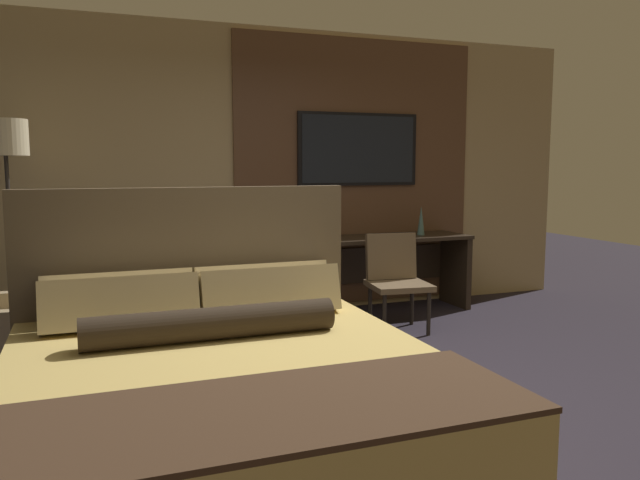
{
  "coord_description": "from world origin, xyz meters",
  "views": [
    {
      "loc": [
        -1.49,
        -3.35,
        1.49
      ],
      "look_at": [
        0.11,
        0.92,
        0.93
      ],
      "focal_mm": 35.0,
      "sensor_mm": 36.0,
      "label": 1
    }
  ],
  "objects": [
    {
      "name": "ground_plane",
      "position": [
        0.0,
        0.0,
        0.0
      ],
      "size": [
        16.0,
        16.0,
        0.0
      ],
      "primitive_type": "plane",
      "color": "#28232D"
    },
    {
      "name": "wall_back_tv_panel",
      "position": [
        0.17,
        2.59,
        1.4
      ],
      "size": [
        7.2,
        0.09,
        2.8
      ],
      "color": "tan",
      "rests_on": "ground_plane"
    },
    {
      "name": "bed",
      "position": [
        -0.91,
        -0.42,
        0.36
      ],
      "size": [
        2.04,
        2.22,
        1.35
      ],
      "color": "#33281E",
      "rests_on": "ground_plane"
    },
    {
      "name": "desk",
      "position": [
        1.14,
        2.29,
        0.53
      ],
      "size": [
        2.08,
        0.58,
        0.77
      ],
      "color": "#2D2319",
      "rests_on": "ground_plane"
    },
    {
      "name": "tv",
      "position": [
        1.14,
        2.52,
        1.64
      ],
      "size": [
        1.31,
        0.04,
        0.74
      ],
      "color": "black"
    },
    {
      "name": "desk_chair",
      "position": [
        1.1,
        1.6,
        0.5
      ],
      "size": [
        0.56,
        0.56,
        0.86
      ],
      "rotation": [
        0.0,
        0.0,
        -0.12
      ],
      "color": "brown",
      "rests_on": "ground_plane"
    },
    {
      "name": "floor_lamp",
      "position": [
        -2.06,
        2.05,
        1.55
      ],
      "size": [
        0.34,
        0.34,
        1.83
      ],
      "color": "#282623",
      "rests_on": "ground_plane"
    },
    {
      "name": "vase_tall",
      "position": [
        1.71,
        2.23,
        0.92
      ],
      "size": [
        0.08,
        0.08,
        0.29
      ],
      "color": "#4C706B",
      "rests_on": "desk"
    },
    {
      "name": "vase_short",
      "position": [
        0.7,
        2.26,
        0.86
      ],
      "size": [
        0.12,
        0.12,
        0.18
      ],
      "color": "#B2563D",
      "rests_on": "desk"
    }
  ]
}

